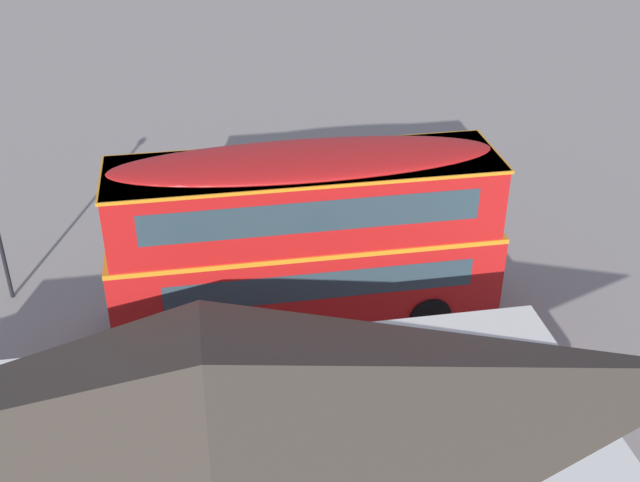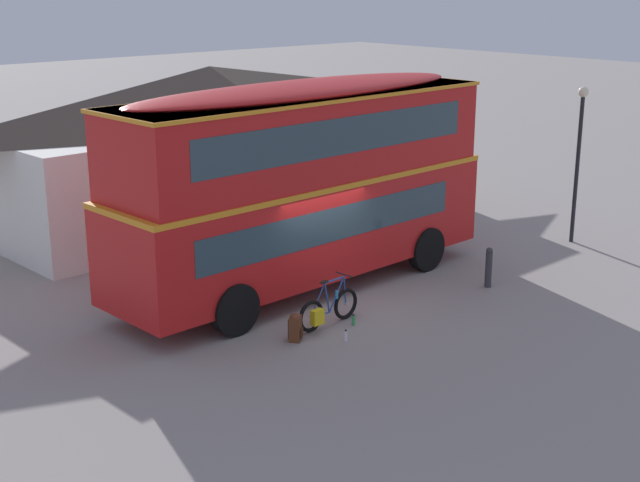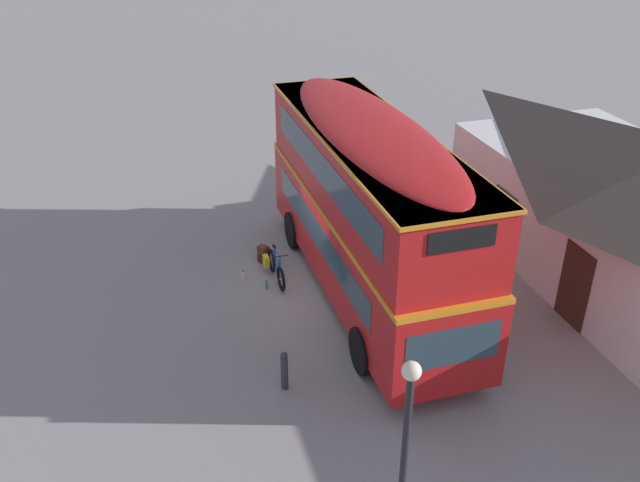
{
  "view_description": "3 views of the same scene",
  "coord_description": "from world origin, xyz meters",
  "px_view_note": "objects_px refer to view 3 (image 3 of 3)",
  "views": [
    {
      "loc": [
        2.54,
        18.34,
        12.66
      ],
      "look_at": [
        0.03,
        0.23,
        1.88
      ],
      "focal_mm": 45.21,
      "sensor_mm": 36.0,
      "label": 1
    },
    {
      "loc": [
        -12.5,
        -14.04,
        7.0
      ],
      "look_at": [
        -0.78,
        -1.0,
        1.82
      ],
      "focal_mm": 50.17,
      "sensor_mm": 36.0,
      "label": 2
    },
    {
      "loc": [
        14.95,
        -4.09,
        9.97
      ],
      "look_at": [
        -0.22,
        -0.06,
        1.33
      ],
      "focal_mm": 37.81,
      "sensor_mm": 36.0,
      "label": 3
    }
  ],
  "objects_px": {
    "water_bottle_green_metal": "(267,285)",
    "kerb_bollard": "(284,370)",
    "touring_bicycle": "(275,267)",
    "water_bottle_clear_plastic": "(243,274)",
    "street_lamp": "(405,450)",
    "backpack_on_ground": "(263,253)",
    "double_decker_bus": "(368,204)"
  },
  "relations": [
    {
      "from": "double_decker_bus",
      "to": "street_lamp",
      "type": "relative_size",
      "value": 2.32
    },
    {
      "from": "touring_bicycle",
      "to": "kerb_bollard",
      "type": "bearing_deg",
      "value": -8.87
    },
    {
      "from": "backpack_on_ground",
      "to": "water_bottle_clear_plastic",
      "type": "height_order",
      "value": "backpack_on_ground"
    },
    {
      "from": "backpack_on_ground",
      "to": "kerb_bollard",
      "type": "bearing_deg",
      "value": -5.8
    },
    {
      "from": "backpack_on_ground",
      "to": "street_lamp",
      "type": "relative_size",
      "value": 0.13
    },
    {
      "from": "water_bottle_clear_plastic",
      "to": "backpack_on_ground",
      "type": "bearing_deg",
      "value": 135.75
    },
    {
      "from": "double_decker_bus",
      "to": "street_lamp",
      "type": "height_order",
      "value": "double_decker_bus"
    },
    {
      "from": "touring_bicycle",
      "to": "backpack_on_ground",
      "type": "xyz_separation_m",
      "value": [
        -1.0,
        -0.14,
        -0.08
      ]
    },
    {
      "from": "backpack_on_ground",
      "to": "water_bottle_clear_plastic",
      "type": "bearing_deg",
      "value": -44.25
    },
    {
      "from": "backpack_on_ground",
      "to": "double_decker_bus",
      "type": "bearing_deg",
      "value": 45.85
    },
    {
      "from": "street_lamp",
      "to": "backpack_on_ground",
      "type": "bearing_deg",
      "value": -178.59
    },
    {
      "from": "water_bottle_green_metal",
      "to": "kerb_bollard",
      "type": "bearing_deg",
      "value": -5.29
    },
    {
      "from": "double_decker_bus",
      "to": "kerb_bollard",
      "type": "xyz_separation_m",
      "value": [
        3.2,
        -2.9,
        -2.14
      ]
    },
    {
      "from": "touring_bicycle",
      "to": "street_lamp",
      "type": "distance_m",
      "value": 9.49
    },
    {
      "from": "water_bottle_green_metal",
      "to": "kerb_bollard",
      "type": "height_order",
      "value": "kerb_bollard"
    },
    {
      "from": "double_decker_bus",
      "to": "kerb_bollard",
      "type": "relative_size",
      "value": 10.16
    },
    {
      "from": "water_bottle_clear_plastic",
      "to": "street_lamp",
      "type": "xyz_separation_m",
      "value": [
        9.49,
        0.96,
        2.54
      ]
    },
    {
      "from": "water_bottle_clear_plastic",
      "to": "water_bottle_green_metal",
      "type": "xyz_separation_m",
      "value": [
        0.71,
        0.52,
        -0.0
      ]
    },
    {
      "from": "water_bottle_green_metal",
      "to": "water_bottle_clear_plastic",
      "type": "bearing_deg",
      "value": -143.77
    },
    {
      "from": "touring_bicycle",
      "to": "backpack_on_ground",
      "type": "height_order",
      "value": "touring_bicycle"
    },
    {
      "from": "double_decker_bus",
      "to": "touring_bicycle",
      "type": "relative_size",
      "value": 5.75
    },
    {
      "from": "touring_bicycle",
      "to": "kerb_bollard",
      "type": "distance_m",
      "value": 4.53
    },
    {
      "from": "touring_bicycle",
      "to": "street_lamp",
      "type": "relative_size",
      "value": 0.4
    },
    {
      "from": "backpack_on_ground",
      "to": "street_lamp",
      "type": "height_order",
      "value": "street_lamp"
    },
    {
      "from": "water_bottle_clear_plastic",
      "to": "street_lamp",
      "type": "distance_m",
      "value": 9.87
    },
    {
      "from": "water_bottle_green_metal",
      "to": "touring_bicycle",
      "type": "bearing_deg",
      "value": 143.4
    },
    {
      "from": "water_bottle_clear_plastic",
      "to": "water_bottle_green_metal",
      "type": "height_order",
      "value": "water_bottle_clear_plastic"
    },
    {
      "from": "water_bottle_clear_plastic",
      "to": "kerb_bollard",
      "type": "bearing_deg",
      "value": 1.78
    },
    {
      "from": "touring_bicycle",
      "to": "water_bottle_clear_plastic",
      "type": "distance_m",
      "value": 0.93
    },
    {
      "from": "double_decker_bus",
      "to": "touring_bicycle",
      "type": "bearing_deg",
      "value": -120.17
    },
    {
      "from": "double_decker_bus",
      "to": "backpack_on_ground",
      "type": "distance_m",
      "value": 4.03
    },
    {
      "from": "backpack_on_ground",
      "to": "water_bottle_green_metal",
      "type": "height_order",
      "value": "backpack_on_ground"
    }
  ]
}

